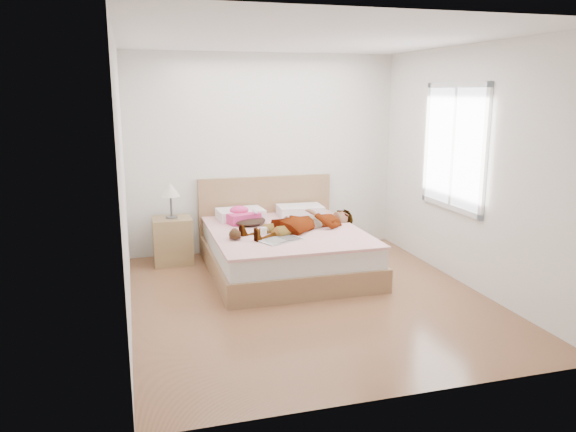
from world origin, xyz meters
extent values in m
plane|color=#4B2C17|center=(0.00, 0.00, 0.00)|extent=(4.00, 4.00, 0.00)
imported|color=white|center=(0.22, 0.95, 0.62)|extent=(1.70, 1.15, 0.22)
ellipsoid|color=black|center=(-0.35, 1.40, 0.55)|extent=(0.49, 0.57, 0.08)
cube|color=silver|center=(-0.28, 1.35, 0.67)|extent=(0.07, 0.09, 0.05)
plane|color=white|center=(0.00, 0.00, 2.60)|extent=(4.00, 4.00, 0.00)
plane|color=white|center=(0.00, 2.00, 1.30)|extent=(3.60, 0.00, 3.60)
plane|color=white|center=(0.00, -2.00, 1.30)|extent=(3.60, 0.00, 3.60)
plane|color=silver|center=(-1.80, 0.00, 1.30)|extent=(0.00, 4.00, 4.00)
plane|color=silver|center=(1.80, 0.00, 1.30)|extent=(0.00, 4.00, 4.00)
cube|color=white|center=(1.78, 0.30, 1.50)|extent=(0.02, 1.10, 1.30)
cube|color=silver|center=(1.78, -0.28, 1.50)|extent=(0.04, 0.06, 1.42)
cube|color=silver|center=(1.78, 0.88, 1.50)|extent=(0.04, 0.06, 1.42)
cube|color=silver|center=(1.78, 0.30, 0.82)|extent=(0.04, 1.22, 0.06)
cube|color=silver|center=(1.78, 0.30, 2.18)|extent=(0.04, 1.22, 0.06)
cube|color=silver|center=(1.77, 0.30, 1.50)|extent=(0.03, 0.04, 1.30)
cube|color=#8A5F3F|center=(0.00, 0.95, 0.13)|extent=(1.78, 2.08, 0.26)
cube|color=silver|center=(0.00, 0.95, 0.37)|extent=(1.70, 2.00, 0.22)
cube|color=white|center=(0.00, 0.95, 0.49)|extent=(1.74, 2.04, 0.03)
cube|color=olive|center=(0.00, 1.96, 0.50)|extent=(1.80, 0.07, 1.00)
cube|color=white|center=(-0.40, 1.67, 0.57)|extent=(0.61, 0.44, 0.13)
cube|color=white|center=(0.40, 1.67, 0.57)|extent=(0.60, 0.43, 0.13)
cube|color=#E33D88|center=(-0.42, 1.46, 0.57)|extent=(0.46, 0.40, 0.13)
ellipsoid|color=#FF4588|center=(-0.45, 1.52, 0.66)|extent=(0.26, 0.20, 0.12)
cube|color=white|center=(-0.18, 0.52, 0.52)|extent=(0.55, 0.47, 0.01)
cube|color=silver|center=(-0.29, 0.47, 0.53)|extent=(0.34, 0.38, 0.02)
cube|color=#262626|center=(-0.08, 0.57, 0.53)|extent=(0.34, 0.38, 0.02)
cylinder|color=white|center=(-0.30, 0.80, 0.55)|extent=(0.10, 0.10, 0.08)
torus|color=white|center=(-0.27, 0.82, 0.55)|extent=(0.06, 0.03, 0.06)
cylinder|color=black|center=(-0.30, 0.80, 0.59)|extent=(0.08, 0.08, 0.00)
ellipsoid|color=black|center=(-0.66, 0.68, 0.57)|extent=(0.16, 0.17, 0.11)
ellipsoid|color=#F0E7C8|center=(-0.66, 0.66, 0.58)|extent=(0.08, 0.09, 0.06)
sphere|color=black|center=(-0.65, 0.76, 0.58)|extent=(0.09, 0.09, 0.09)
sphere|color=#FFA6B2|center=(-0.67, 0.79, 0.59)|extent=(0.03, 0.03, 0.03)
sphere|color=pink|center=(-0.61, 0.78, 0.59)|extent=(0.03, 0.03, 0.03)
ellipsoid|color=black|center=(-0.71, 0.65, 0.54)|extent=(0.04, 0.06, 0.03)
ellipsoid|color=black|center=(-0.62, 0.63, 0.54)|extent=(0.04, 0.06, 0.03)
cube|color=olive|center=(-1.27, 1.66, 0.29)|extent=(0.47, 0.42, 0.58)
cylinder|color=#4D4D4D|center=(-1.27, 1.66, 0.59)|extent=(0.15, 0.15, 0.02)
cylinder|color=#464646|center=(-1.27, 1.66, 0.74)|extent=(0.03, 0.03, 0.29)
cone|color=silver|center=(-1.27, 1.66, 0.94)|extent=(0.23, 0.23, 0.17)
camera|label=1|loc=(-1.73, -5.24, 2.11)|focal=35.00mm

